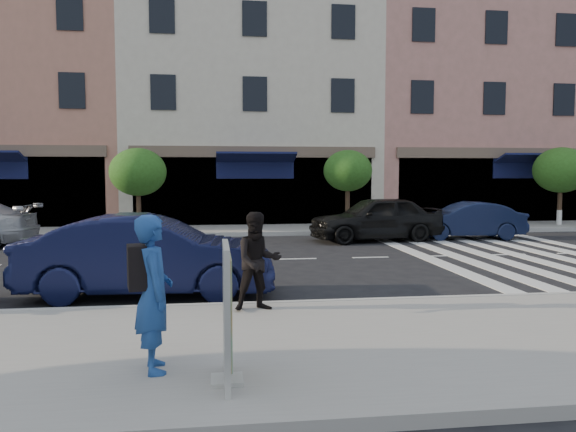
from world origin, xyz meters
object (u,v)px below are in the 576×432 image
at_px(car_near_mid, 149,256).
at_px(car_far_right, 466,220).
at_px(walker, 258,261).
at_px(poster_board, 227,316).
at_px(car_far_mid, 376,218).
at_px(photographer, 154,293).

bearing_deg(car_near_mid, car_far_right, -48.35).
distance_m(walker, car_far_right, 12.66).
relative_size(poster_board, car_far_mid, 0.32).
bearing_deg(car_near_mid, walker, -132.17).
distance_m(photographer, poster_board, 0.91).
bearing_deg(car_near_mid, photographer, -169.79).
distance_m(car_near_mid, car_far_right, 12.66).
distance_m(poster_board, car_near_mid, 5.08).
height_order(car_near_mid, car_far_mid, car_far_mid).
bearing_deg(car_far_right, photographer, -32.90).
height_order(poster_board, car_far_mid, poster_board).
xyz_separation_m(car_near_mid, car_far_mid, (6.62, 7.69, 0.00)).
relative_size(photographer, walker, 1.11).
relative_size(walker, car_far_right, 0.40).
distance_m(poster_board, car_far_mid, 13.66).
xyz_separation_m(poster_board, car_far_right, (8.60, 12.77, -0.20)).
relative_size(poster_board, car_near_mid, 0.31).
bearing_deg(car_near_mid, car_far_mid, -37.47).
bearing_deg(walker, poster_board, -110.53).
relative_size(photographer, poster_board, 1.19).
bearing_deg(photographer, car_far_right, -48.59).
height_order(walker, car_far_right, walker).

